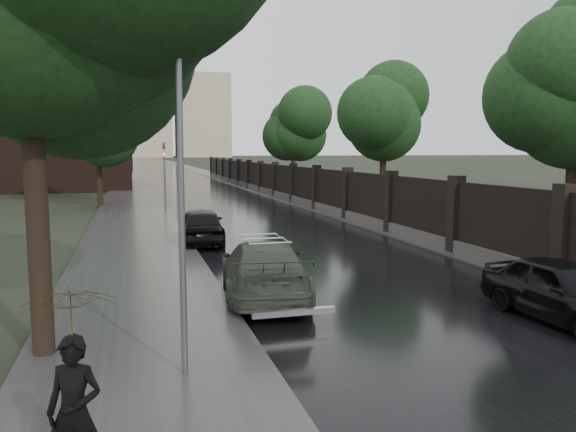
% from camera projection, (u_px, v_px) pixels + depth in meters
% --- Properties ---
extents(ground, '(800.00, 800.00, 0.00)m').
position_uv_depth(ground, '(550.00, 383.00, 8.61)').
color(ground, black).
rests_on(ground, ground).
extents(road, '(8.00, 420.00, 0.02)m').
position_uv_depth(road, '(149.00, 161.00, 190.33)').
color(road, black).
rests_on(road, ground).
extents(sidewalk_left, '(4.00, 420.00, 0.16)m').
position_uv_depth(sidewalk_left, '(131.00, 161.00, 188.72)').
color(sidewalk_left, '#2D2D2D').
rests_on(sidewalk_left, ground).
extents(verge_right, '(3.00, 420.00, 0.08)m').
position_uv_depth(verge_right, '(166.00, 161.00, 191.80)').
color(verge_right, '#2D2D2D').
rests_on(verge_right, ground).
extents(fence_right, '(0.45, 75.72, 2.70)m').
position_uv_depth(fence_right, '(286.00, 186.00, 40.34)').
color(fence_right, '#383533').
rests_on(fence_right, ground).
extents(tree_left_far, '(4.25, 4.25, 7.39)m').
position_uv_depth(tree_left_far, '(97.00, 123.00, 34.55)').
color(tree_left_far, black).
rests_on(tree_left_far, ground).
extents(tree_right_a, '(4.08, 4.08, 7.01)m').
position_uv_depth(tree_right_a, '(576.00, 106.00, 17.70)').
color(tree_right_a, black).
rests_on(tree_right_a, ground).
extents(tree_right_b, '(4.08, 4.08, 7.01)m').
position_uv_depth(tree_right_b, '(384.00, 125.00, 31.09)').
color(tree_right_b, black).
rests_on(tree_right_b, ground).
extents(tree_right_c, '(4.08, 4.08, 7.01)m').
position_uv_depth(tree_right_c, '(293.00, 134.00, 48.30)').
color(tree_right_c, black).
rests_on(tree_right_c, ground).
extents(lamp_post, '(0.25, 0.12, 5.11)m').
position_uv_depth(lamp_post, '(181.00, 210.00, 8.29)').
color(lamp_post, '#59595E').
rests_on(lamp_post, ground).
extents(traffic_light, '(0.16, 0.32, 4.00)m').
position_uv_depth(traffic_light, '(164.00, 171.00, 31.09)').
color(traffic_light, '#59595E').
rests_on(traffic_light, ground).
extents(stalinist_tower, '(92.00, 30.00, 159.00)m').
position_uv_depth(stalinist_tower, '(140.00, 83.00, 291.10)').
color(stalinist_tower, tan).
rests_on(stalinist_tower, ground).
extents(volga_sedan, '(2.56, 5.00, 1.39)m').
position_uv_depth(volga_sedan, '(264.00, 269.00, 13.57)').
color(volga_sedan, '#3A4134').
rests_on(volga_sedan, ground).
extents(hatchback_left, '(1.95, 4.25, 1.41)m').
position_uv_depth(hatchback_left, '(201.00, 226.00, 21.30)').
color(hatchback_left, black).
rests_on(hatchback_left, ground).
extents(car_right_near, '(1.72, 3.95, 1.33)m').
position_uv_depth(car_right_near, '(565.00, 291.00, 11.57)').
color(car_right_near, black).
rests_on(car_right_near, ground).
extents(pedestrian_umbrella, '(1.20, 1.21, 2.45)m').
position_uv_depth(pedestrian_umbrella, '(71.00, 330.00, 5.50)').
color(pedestrian_umbrella, black).
rests_on(pedestrian_umbrella, sidewalk_left).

